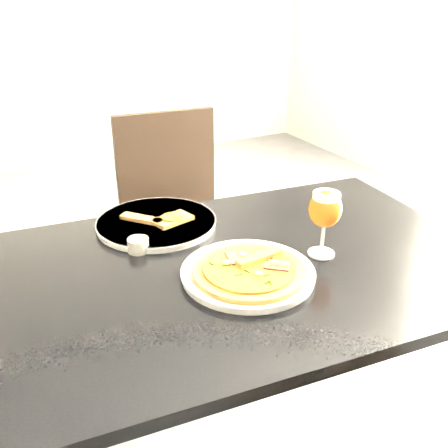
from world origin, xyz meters
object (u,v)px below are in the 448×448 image
beer_glass (325,210)px  pizza (249,270)px  dining_table (249,291)px  chair_far (177,221)px

beer_glass → pizza: bearing=-174.6°
pizza → beer_glass: 0.24m
dining_table → chair_far: size_ratio=1.36×
dining_table → pizza: (-0.04, -0.07, 0.12)m
dining_table → beer_glass: bearing=-11.9°
dining_table → chair_far: (0.11, 0.77, -0.15)m
dining_table → pizza: size_ratio=4.84×
chair_far → pizza: 0.90m
dining_table → pizza: 0.14m
pizza → beer_glass: (0.22, 0.02, 0.10)m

